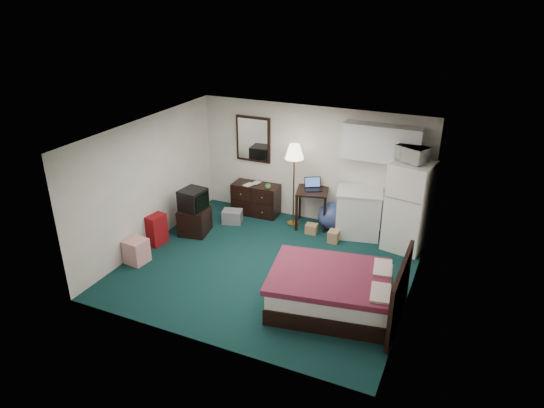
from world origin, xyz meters
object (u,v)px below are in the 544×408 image
at_px(kitchen_counter, 358,214).
at_px(bed, 332,291).
at_px(floor_lamp, 294,185).
at_px(tv_stand, 195,221).
at_px(dresser, 256,199).
at_px(fridge, 408,206).
at_px(desk, 312,208).
at_px(suitcase, 157,230).

distance_m(kitchen_counter, bed, 2.61).
height_order(floor_lamp, tv_stand, floor_lamp).
bearing_deg(floor_lamp, dresser, 171.47).
bearing_deg(dresser, bed, -47.60).
relative_size(dresser, kitchen_counter, 1.10).
bearing_deg(tv_stand, dresser, 50.46).
relative_size(fridge, bed, 0.94).
relative_size(kitchen_counter, fridge, 0.54).
relative_size(floor_lamp, fridge, 1.02).
xyz_separation_m(bed, tv_stand, (-3.36, 1.31, -0.02)).
relative_size(dresser, desk, 1.27).
bearing_deg(tv_stand, bed, -31.91).
xyz_separation_m(desk, bed, (1.27, -2.62, -0.11)).
xyz_separation_m(desk, tv_stand, (-2.09, -1.30, -0.13)).
xyz_separation_m(dresser, suitcase, (-1.17, -2.07, -0.04)).
distance_m(fridge, bed, 2.62).
relative_size(floor_lamp, tv_stand, 2.97).
xyz_separation_m(dresser, floor_lamp, (0.95, -0.14, 0.54)).
relative_size(dresser, fridge, 0.59).
height_order(desk, fridge, fridge).
bearing_deg(bed, suitcase, 161.27).
distance_m(dresser, desk, 1.34).
bearing_deg(floor_lamp, tv_stand, -144.59).
bearing_deg(bed, tv_stand, 148.92).
xyz_separation_m(kitchen_counter, bed, (0.26, -2.60, -0.17)).
bearing_deg(dresser, kitchen_counter, -3.69).
bearing_deg(tv_stand, fridge, 5.11).
distance_m(bed, suitcase, 3.82).
bearing_deg(tv_stand, suitcase, -130.90).
distance_m(dresser, suitcase, 2.37).
height_order(dresser, floor_lamp, floor_lamp).
bearing_deg(bed, desk, 106.19).
bearing_deg(kitchen_counter, desk, 166.60).
bearing_deg(kitchen_counter, suitcase, -162.62).
xyz_separation_m(kitchen_counter, tv_stand, (-3.09, -1.28, -0.20)).
distance_m(floor_lamp, suitcase, 2.92).
height_order(desk, bed, desk).
distance_m(desk, suitcase, 3.22).
bearing_deg(desk, bed, -78.00).
xyz_separation_m(bed, suitcase, (-3.78, 0.60, 0.01)).
relative_size(desk, kitchen_counter, 0.86).
xyz_separation_m(dresser, tv_stand, (-0.75, -1.35, -0.08)).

